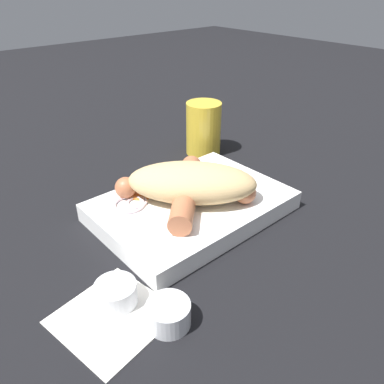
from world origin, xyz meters
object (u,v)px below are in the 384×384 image
at_px(bread_roll, 189,183).
at_px(condiment_cup_near, 116,295).
at_px(food_tray, 192,206).
at_px(condiment_cup_far, 169,315).
at_px(sausage, 185,190).
at_px(drink_glass, 203,128).

height_order(bread_roll, condiment_cup_near, bread_roll).
bearing_deg(food_tray, bread_roll, -12.48).
xyz_separation_m(bread_roll, condiment_cup_far, (0.14, 0.13, -0.04)).
bearing_deg(condiment_cup_far, food_tray, -137.90).
distance_m(sausage, condiment_cup_far, 0.19).
bearing_deg(drink_glass, bread_roll, 41.98).
bearing_deg(drink_glass, sausage, 40.57).
distance_m(condiment_cup_near, condiment_cup_far, 0.06).
xyz_separation_m(sausage, condiment_cup_near, (0.16, 0.08, -0.03)).
distance_m(food_tray, condiment_cup_near, 0.18).
xyz_separation_m(condiment_cup_near, drink_glass, (-0.32, -0.22, 0.04)).
bearing_deg(bread_roll, food_tray, 167.52).
height_order(condiment_cup_far, drink_glass, drink_glass).
relative_size(bread_roll, condiment_cup_far, 4.25).
bearing_deg(condiment_cup_far, bread_roll, -136.67).
height_order(sausage, condiment_cup_far, sausage).
bearing_deg(condiment_cup_far, drink_glass, -137.38).
height_order(sausage, condiment_cup_near, sausage).
height_order(food_tray, condiment_cup_far, food_tray).
xyz_separation_m(sausage, drink_glass, (-0.17, -0.14, 0.01)).
distance_m(food_tray, sausage, 0.03).
distance_m(sausage, drink_glass, 0.22).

